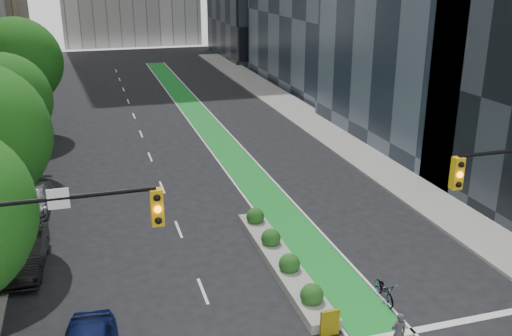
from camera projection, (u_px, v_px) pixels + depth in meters
sidewalk_left at (6, 164)px, 37.64m from camera, size 3.60×90.00×0.15m
sidewalk_right at (335, 135)px, 44.03m from camera, size 3.60×90.00×0.15m
bike_lane_paint at (210, 129)px, 46.18m from camera, size 2.20×70.00×0.01m
tree_midfar at (3, 101)px, 33.53m from camera, size 5.60×5.60×7.76m
tree_far at (17, 62)px, 42.31m from camera, size 6.60×6.60×9.00m
signal_left at (6, 277)px, 14.75m from camera, size 6.14×0.51×7.20m
median_planter at (281, 258)px, 24.84m from camera, size 1.20×10.26×1.10m
bicycle at (385, 290)px, 22.28m from camera, size 0.73×1.71×0.88m
cyclist at (398, 333)px, 19.10m from camera, size 0.58×0.39×1.56m
parked_car_left_mid at (24, 253)px, 24.44m from camera, size 1.90×4.81×1.56m
parked_car_left_far at (34, 199)px, 30.64m from camera, size 2.10×4.36×1.23m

